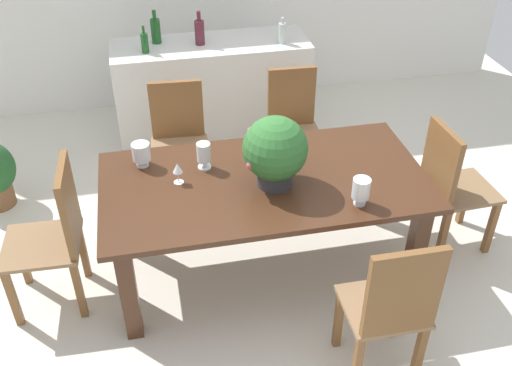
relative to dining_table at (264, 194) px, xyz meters
name	(u,v)px	position (x,y,z in m)	size (l,w,h in m)	color
ground_plane	(259,254)	(0.00, 0.14, -0.64)	(7.04, 7.04, 0.00)	silver
dining_table	(264,194)	(0.00, 0.00, 0.00)	(2.06, 1.06, 0.76)	#422616
chair_far_left	(179,137)	(-0.46, 1.01, -0.11)	(0.48, 0.49, 0.96)	brown
chair_head_end	(57,231)	(-1.31, 0.00, -0.08)	(0.49, 0.46, 1.01)	brown
chair_foot_end	(450,183)	(1.32, 0.00, -0.10)	(0.47, 0.45, 0.98)	brown
chair_near_right	(392,307)	(0.46, -1.01, -0.08)	(0.44, 0.40, 1.02)	brown
chair_far_right	(293,124)	(0.47, 1.02, -0.10)	(0.44, 0.48, 0.98)	brown
flower_centerpiece	(275,151)	(0.05, -0.06, 0.36)	(0.40, 0.40, 0.46)	#333338
crystal_vase_left	(141,152)	(-0.75, 0.32, 0.22)	(0.12, 0.12, 0.16)	silver
crystal_vase_center_near	(361,189)	(0.50, -0.36, 0.22)	(0.11, 0.11, 0.18)	silver
crystal_vase_right	(204,154)	(-0.35, 0.21, 0.22)	(0.09, 0.09, 0.18)	silver
wine_glass	(178,169)	(-0.53, 0.08, 0.22)	(0.06, 0.06, 0.14)	silver
kitchen_counter	(212,92)	(-0.07, 1.85, -0.17)	(1.72, 0.59, 0.94)	silver
wine_bottle_dark	(145,43)	(-0.63, 1.76, 0.39)	(0.06, 0.06, 0.23)	#194C1E
wine_bottle_amber	(282,33)	(0.54, 1.73, 0.39)	(0.06, 0.06, 0.23)	#B2BFB7
wine_bottle_green	(156,30)	(-0.52, 1.96, 0.41)	(0.08, 0.08, 0.29)	#194C1E
wine_bottle_tall	(200,32)	(-0.16, 1.85, 0.41)	(0.08, 0.08, 0.29)	#511E28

